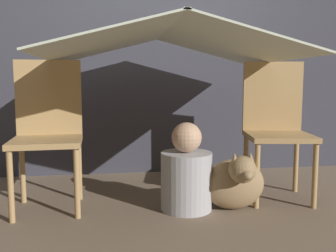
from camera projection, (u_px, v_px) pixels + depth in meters
ground_plane at (172, 214)px, 2.38m from camera, size 8.80×8.80×0.00m
wall_back at (153, 35)px, 3.35m from camera, size 7.00×0.05×2.50m
chair_left at (48, 127)px, 2.47m from camera, size 0.46×0.46×0.98m
chair_right at (276, 123)px, 2.70m from camera, size 0.50×0.50×0.98m
sheet_canopy at (168, 43)px, 2.44m from camera, size 1.58×1.31×0.21m
person_front at (186, 175)px, 2.44m from camera, size 0.33×0.33×0.58m
dog at (235, 182)px, 2.42m from camera, size 0.40×0.37×0.41m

